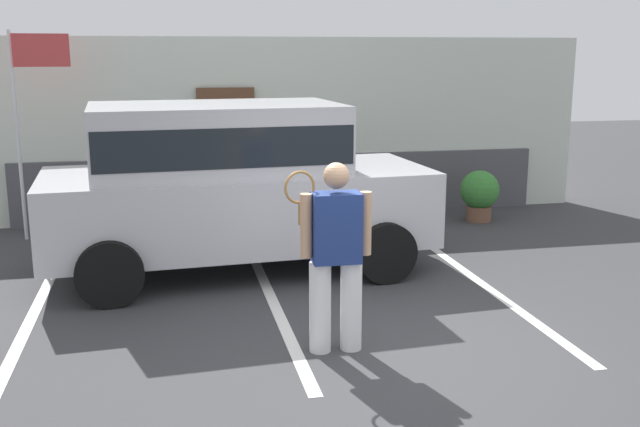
{
  "coord_description": "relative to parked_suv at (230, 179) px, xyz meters",
  "views": [
    {
      "loc": [
        -1.9,
        -5.92,
        2.66
      ],
      "look_at": [
        -0.39,
        1.2,
        1.05
      ],
      "focal_mm": 41.43,
      "sensor_mm": 36.0,
      "label": 1
    }
  ],
  "objects": [
    {
      "name": "ground_plane",
      "position": [
        1.15,
        -2.89,
        -1.15
      ],
      "size": [
        40.0,
        40.0,
        0.0
      ],
      "primitive_type": "plane",
      "color": "#38383A"
    },
    {
      "name": "parking_stripe_0",
      "position": [
        -2.15,
        -1.39,
        -1.14
      ],
      "size": [
        0.12,
        4.4,
        0.01
      ],
      "primitive_type": "cube",
      "color": "silver",
      "rests_on": "ground_plane"
    },
    {
      "name": "parking_stripe_1",
      "position": [
        0.33,
        -1.39,
        -1.14
      ],
      "size": [
        0.12,
        4.4,
        0.01
      ],
      "primitive_type": "cube",
      "color": "silver",
      "rests_on": "ground_plane"
    },
    {
      "name": "parking_stripe_2",
      "position": [
        2.81,
        -1.39,
        -1.14
      ],
      "size": [
        0.12,
        4.4,
        0.01
      ],
      "primitive_type": "cube",
      "color": "silver",
      "rests_on": "ground_plane"
    },
    {
      "name": "house_frontage",
      "position": [
        1.14,
        3.07,
        0.21
      ],
      "size": [
        10.14,
        0.4,
        2.88
      ],
      "color": "silver",
      "rests_on": "ground_plane"
    },
    {
      "name": "parked_suv",
      "position": [
        0.0,
        0.0,
        0.0
      ],
      "size": [
        4.71,
        2.4,
        2.05
      ],
      "rotation": [
        0.0,
        0.0,
        0.07
      ],
      "color": "#B7B7BC",
      "rests_on": "ground_plane"
    },
    {
      "name": "tennis_player_man",
      "position": [
        0.69,
        -2.69,
        -0.25
      ],
      "size": [
        0.78,
        0.28,
        1.72
      ],
      "rotation": [
        0.0,
        0.0,
        3.12
      ],
      "color": "white",
      "rests_on": "ground_plane"
    },
    {
      "name": "potted_plant_by_porch",
      "position": [
        4.12,
        1.92,
        -0.69
      ],
      "size": [
        0.62,
        0.62,
        0.81
      ],
      "color": "brown",
      "rests_on": "ground_plane"
    },
    {
      "name": "flag_pole",
      "position": [
        -2.57,
        2.16,
        0.9
      ],
      "size": [
        0.8,
        0.11,
        2.94
      ],
      "color": "silver",
      "rests_on": "ground_plane"
    }
  ]
}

